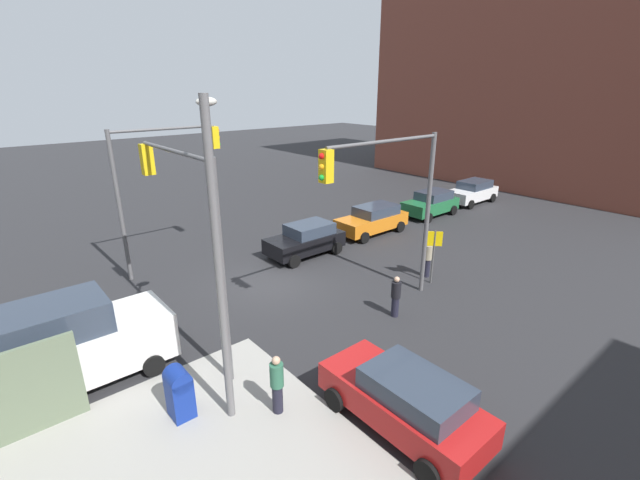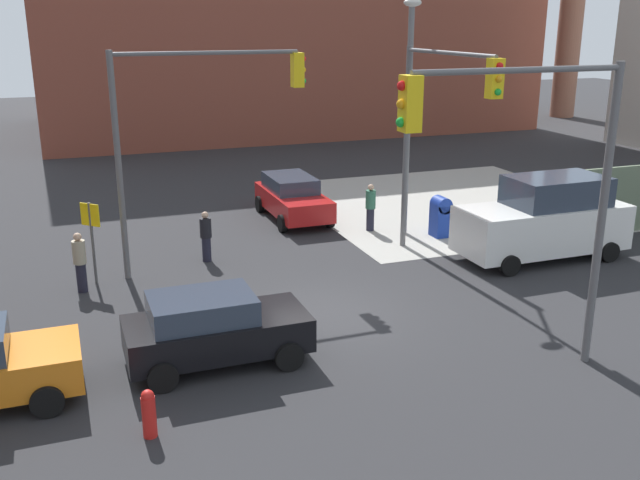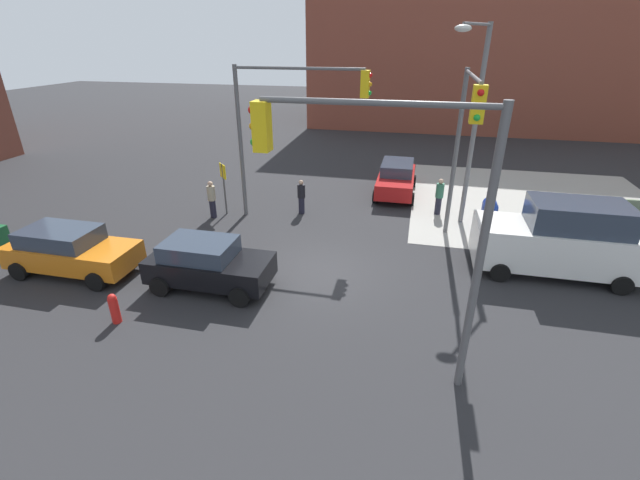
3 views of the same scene
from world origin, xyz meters
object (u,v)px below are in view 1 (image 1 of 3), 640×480
Objects in this scene: mailbox_blue at (179,391)px; pedestrian_walking_north at (396,296)px; sedan_orange at (373,219)px; sedan_red at (405,400)px; van_white_delivery at (66,346)px; traffic_signal_se_corner at (160,171)px; traffic_signal_nw_corner at (393,190)px; pedestrian_waiting at (277,384)px; sedan_black at (306,239)px; pedestrian_crossing at (428,258)px; street_lamp_corner at (217,242)px; fire_hydrant at (303,227)px; coupe_green at (431,203)px; hatchback_white at (472,191)px; traffic_signal_ne_corner at (187,215)px.

mailbox_blue is 0.89× the size of pedestrian_walking_north.
sedan_red is at bearing 46.34° from sedan_orange.
van_white_delivery is 10.65m from pedestrian_walking_north.
van_white_delivery is at bearing 49.17° from traffic_signal_se_corner.
pedestrian_walking_north is (0.33, 0.70, -3.81)m from traffic_signal_nw_corner.
sedan_red is 2.57× the size of pedestrian_waiting.
pedestrian_crossing is (-2.54, 5.54, 0.05)m from sedan_black.
street_lamp_corner is 11.60m from pedestrian_crossing.
sedan_red is (7.09, 13.19, 0.36)m from fire_hydrant.
traffic_signal_nw_corner reaches higher than mailbox_blue.
van_white_delivery is at bearing 12.79° from sedan_orange.
pedestrian_crossing reaches higher than sedan_orange.
sedan_orange is 1.11× the size of sedan_black.
sedan_orange is at bearing -133.06° from traffic_signal_nw_corner.
pedestrian_crossing is at bearing -174.29° from mailbox_blue.
street_lamp_corner is at bearing -50.08° from sedan_red.
pedestrian_waiting reaches higher than fire_hydrant.
traffic_signal_nw_corner reaches higher than coupe_green.
van_white_delivery is (1.88, -3.20, 0.52)m from mailbox_blue.
pedestrian_waiting is at bearing 143.13° from mailbox_blue.
pedestrian_waiting reaches higher than hatchback_white.
van_white_delivery is at bearing -50.32° from street_lamp_corner.
sedan_orange is at bearing -154.51° from mailbox_blue.
van_white_delivery is at bearing 24.65° from fire_hydrant.
sedan_orange is 2.57× the size of pedestrian_crossing.
sedan_red is at bearing 72.42° from pedestrian_walking_north.
sedan_red is at bearing 63.51° from sedan_black.
mailbox_blue is 5.73m from sedan_red.
coupe_green is 22.29m from van_white_delivery.
street_lamp_corner reaches higher than van_white_delivery.
traffic_signal_nw_corner is 11.26m from van_white_delivery.
traffic_signal_ne_corner is 6.91× the size of fire_hydrant.
traffic_signal_nw_corner is 7.42m from street_lamp_corner.
hatchback_white is (-23.39, -4.55, -3.76)m from traffic_signal_ne_corner.
mailbox_blue is 0.26× the size of van_white_delivery.
mailbox_blue is at bearing -21.96° from street_lamp_corner.
coupe_green is at bearing 165.72° from fire_hydrant.
hatchback_white is at bearing -162.71° from street_lamp_corner.
traffic_signal_ne_corner is at bearing 35.51° from fire_hydrant.
fire_hydrant is at bearing 142.69° from pedestrian_crossing.
sedan_black is (15.63, 0.24, -0.00)m from hatchback_white.
pedestrian_waiting reaches higher than sedan_red.
sedan_orange is 0.82× the size of van_white_delivery.
sedan_orange is (-6.00, -6.43, -3.80)m from traffic_signal_nw_corner.
traffic_signal_nw_corner is at bearing 46.94° from sedan_orange.
pedestrian_crossing is (2.53, 5.73, 0.05)m from sedan_orange.
fire_hydrant is at bearing -136.05° from street_lamp_corner.
traffic_signal_ne_corner is 1.48× the size of sedan_red.
mailbox_blue is 0.83× the size of pedestrian_crossing.
pedestrian_waiting is (2.11, -2.49, 0.04)m from sedan_red.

